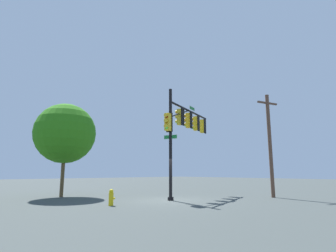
# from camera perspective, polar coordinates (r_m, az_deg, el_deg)

# --- Properties ---
(ground_plane) EXTENTS (120.00, 120.00, 0.00)m
(ground_plane) POSITION_cam_1_polar(r_m,az_deg,el_deg) (16.74, 0.56, -15.66)
(ground_plane) COLOR #3B4240
(signal_pole_assembly) EXTENTS (6.74, 2.73, 7.02)m
(signal_pole_assembly) POSITION_cam_1_polar(r_m,az_deg,el_deg) (18.92, 3.60, 0.10)
(signal_pole_assembly) COLOR black
(signal_pole_assembly) RESTS_ON ground_plane
(utility_pole) EXTENTS (1.76, 0.61, 7.18)m
(utility_pole) POSITION_cam_1_polar(r_m,az_deg,el_deg) (19.96, 20.98, -3.27)
(utility_pole) COLOR brown
(utility_pole) RESTS_ON ground_plane
(fire_hydrant) EXTENTS (0.33, 0.24, 0.83)m
(fire_hydrant) POSITION_cam_1_polar(r_m,az_deg,el_deg) (14.46, -12.08, -14.74)
(fire_hydrant) COLOR gold
(fire_hydrant) RESTS_ON ground_plane
(tree_near) EXTENTS (4.29, 4.29, 6.59)m
(tree_near) POSITION_cam_1_polar(r_m,az_deg,el_deg) (20.52, -21.15, -1.50)
(tree_near) COLOR brown
(tree_near) RESTS_ON ground_plane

